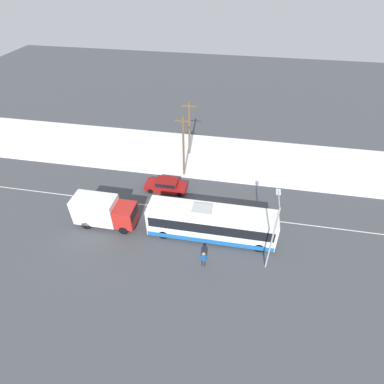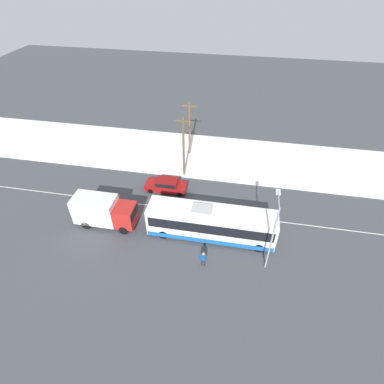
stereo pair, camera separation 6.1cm
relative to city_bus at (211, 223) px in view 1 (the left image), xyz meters
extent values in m
plane|color=#424449|center=(-1.16, 3.14, -1.69)|extent=(120.00, 120.00, 0.00)
cube|color=white|center=(-1.16, 14.08, -1.63)|extent=(80.00, 10.58, 0.12)
cube|color=silver|center=(-1.16, 3.14, -1.68)|extent=(60.00, 0.12, 0.00)
cube|color=white|center=(0.00, 0.00, 0.06)|extent=(11.98, 2.55, 2.94)
cube|color=black|center=(0.00, 0.00, 0.41)|extent=(11.50, 2.57, 1.12)
cube|color=blue|center=(0.00, 0.00, -1.15)|extent=(11.86, 2.57, 0.53)
cube|color=#B2B2B2|center=(-0.90, 0.00, 1.65)|extent=(1.80, 1.40, 0.24)
cylinder|color=black|center=(4.59, -1.14, -1.19)|extent=(1.00, 0.28, 1.00)
cylinder|color=black|center=(4.59, 1.13, -1.19)|extent=(1.00, 0.28, 1.00)
cylinder|color=black|center=(-4.39, -1.14, -1.19)|extent=(1.00, 0.28, 1.00)
cylinder|color=black|center=(-4.39, 1.13, -1.19)|extent=(1.00, 0.28, 1.00)
cube|color=silver|center=(-11.41, -0.26, 0.14)|extent=(4.18, 2.30, 2.67)
cube|color=red|center=(-8.37, -0.26, -0.15)|extent=(1.90, 2.19, 2.08)
cube|color=black|center=(-7.44, -0.26, 0.27)|extent=(0.06, 1.96, 0.92)
cylinder|color=black|center=(-8.37, -1.28, -1.24)|extent=(0.90, 0.26, 0.90)
cylinder|color=black|center=(-8.37, 0.76, -1.24)|extent=(0.90, 0.26, 0.90)
cylinder|color=black|center=(-12.25, -1.28, -1.24)|extent=(0.90, 0.26, 0.90)
cylinder|color=black|center=(-12.25, 0.76, -1.24)|extent=(0.90, 0.26, 0.90)
cube|color=maroon|center=(-5.93, 5.98, -1.09)|extent=(4.68, 1.80, 0.75)
cube|color=maroon|center=(-5.82, 5.98, -0.44)|extent=(2.43, 1.66, 0.55)
cube|color=black|center=(-5.82, 5.98, -0.43)|extent=(2.24, 1.69, 0.44)
cylinder|color=black|center=(-7.57, 5.19, -1.37)|extent=(0.64, 0.22, 0.64)
cylinder|color=black|center=(-7.57, 6.77, -1.37)|extent=(0.64, 0.22, 0.64)
cylinder|color=black|center=(-4.20, 5.19, -1.37)|extent=(0.64, 0.22, 0.64)
cylinder|color=black|center=(-4.20, 6.77, -1.37)|extent=(0.64, 0.22, 0.64)
cylinder|color=#23232D|center=(-0.28, -3.65, -1.29)|extent=(0.12, 0.12, 0.80)
cylinder|color=#23232D|center=(-0.04, -3.65, -1.29)|extent=(0.12, 0.12, 0.80)
cube|color=#19478C|center=(-0.16, -3.65, -0.56)|extent=(0.41, 0.22, 0.66)
sphere|color=tan|center=(-0.16, -3.65, -0.10)|extent=(0.28, 0.28, 0.28)
cylinder|color=#19478C|center=(-0.42, -3.65, -0.60)|extent=(0.10, 0.10, 0.62)
cylinder|color=#19478C|center=(0.10, -3.65, -0.60)|extent=(0.10, 0.10, 0.62)
cylinder|color=#9EA3A8|center=(5.22, -2.82, 1.82)|extent=(0.14, 0.14, 7.01)
cylinder|color=#9EA3A8|center=(5.22, -1.74, 5.17)|extent=(0.10, 2.16, 0.10)
cube|color=silver|center=(5.22, -0.67, 5.10)|extent=(0.36, 0.60, 0.16)
cylinder|color=brown|center=(-4.54, 9.34, 2.16)|extent=(0.24, 0.24, 7.69)
cube|color=brown|center=(-4.54, 9.34, 5.51)|extent=(1.80, 0.12, 0.12)
cylinder|color=brown|center=(-4.79, 14.24, 1.96)|extent=(0.24, 0.24, 7.29)
cube|color=brown|center=(-4.79, 14.24, 5.10)|extent=(1.80, 0.12, 0.12)
camera|label=1|loc=(1.78, -19.85, 20.09)|focal=28.00mm
camera|label=2|loc=(1.84, -19.84, 20.09)|focal=28.00mm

